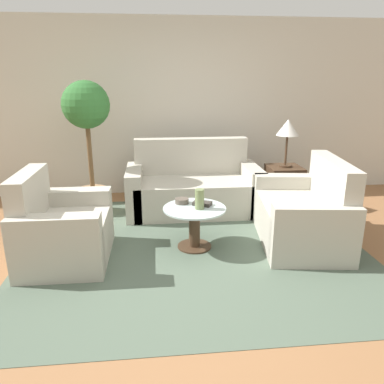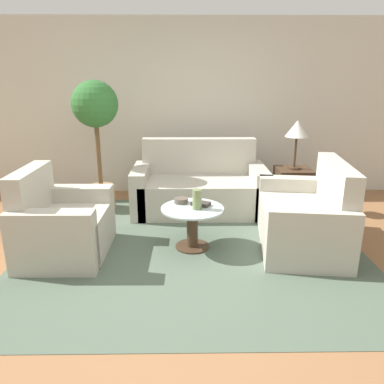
{
  "view_description": "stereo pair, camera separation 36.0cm",
  "coord_description": "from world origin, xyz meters",
  "px_view_note": "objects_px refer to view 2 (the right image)",
  "views": [
    {
      "loc": [
        -0.29,
        -3.09,
        1.79
      ],
      "look_at": [
        0.12,
        0.83,
        0.55
      ],
      "focal_mm": 35.0,
      "sensor_mm": 36.0,
      "label": 1
    },
    {
      "loc": [
        0.06,
        -3.12,
        1.79
      ],
      "look_at": [
        0.12,
        0.83,
        0.55
      ],
      "focal_mm": 35.0,
      "sensor_mm": 36.0,
      "label": 2
    }
  ],
  "objects_px": {
    "loveseat": "(308,220)",
    "book_stack": "(201,204)",
    "sofa_main": "(199,188)",
    "potted_plant": "(96,121)",
    "vase": "(197,199)",
    "table_lamp": "(297,131)",
    "armchair": "(60,227)",
    "bowl": "(181,201)",
    "coffee_table": "(192,222)"
  },
  "relations": [
    {
      "from": "book_stack",
      "to": "bowl",
      "type": "bearing_deg",
      "value": -174.02
    },
    {
      "from": "armchair",
      "to": "coffee_table",
      "type": "relative_size",
      "value": 1.51
    },
    {
      "from": "potted_plant",
      "to": "vase",
      "type": "distance_m",
      "value": 1.92
    },
    {
      "from": "table_lamp",
      "to": "armchair",
      "type": "bearing_deg",
      "value": -154.65
    },
    {
      "from": "potted_plant",
      "to": "vase",
      "type": "bearing_deg",
      "value": -44.81
    },
    {
      "from": "loveseat",
      "to": "coffee_table",
      "type": "bearing_deg",
      "value": -81.34
    },
    {
      "from": "potted_plant",
      "to": "bowl",
      "type": "xyz_separation_m",
      "value": [
        1.12,
        -1.08,
        -0.73
      ]
    },
    {
      "from": "loveseat",
      "to": "book_stack",
      "type": "relative_size",
      "value": 6.41
    },
    {
      "from": "armchair",
      "to": "loveseat",
      "type": "height_order",
      "value": "loveseat"
    },
    {
      "from": "coffee_table",
      "to": "book_stack",
      "type": "relative_size",
      "value": 2.98
    },
    {
      "from": "armchair",
      "to": "potted_plant",
      "type": "distance_m",
      "value": 1.65
    },
    {
      "from": "sofa_main",
      "to": "armchair",
      "type": "xyz_separation_m",
      "value": [
        -1.48,
        -1.34,
        -0.0
      ]
    },
    {
      "from": "armchair",
      "to": "bowl",
      "type": "distance_m",
      "value": 1.29
    },
    {
      "from": "loveseat",
      "to": "book_stack",
      "type": "distance_m",
      "value": 1.17
    },
    {
      "from": "table_lamp",
      "to": "vase",
      "type": "xyz_separation_m",
      "value": [
        -1.33,
        -1.21,
        -0.53
      ]
    },
    {
      "from": "bowl",
      "to": "book_stack",
      "type": "xyz_separation_m",
      "value": [
        0.21,
        -0.08,
        -0.01
      ]
    },
    {
      "from": "potted_plant",
      "to": "armchair",
      "type": "bearing_deg",
      "value": -95.31
    },
    {
      "from": "armchair",
      "to": "vase",
      "type": "distance_m",
      "value": 1.44
    },
    {
      "from": "coffee_table",
      "to": "bowl",
      "type": "distance_m",
      "value": 0.27
    },
    {
      "from": "armchair",
      "to": "sofa_main",
      "type": "bearing_deg",
      "value": -47.26
    },
    {
      "from": "sofa_main",
      "to": "book_stack",
      "type": "relative_size",
      "value": 7.95
    },
    {
      "from": "table_lamp",
      "to": "potted_plant",
      "type": "height_order",
      "value": "potted_plant"
    },
    {
      "from": "table_lamp",
      "to": "vase",
      "type": "relative_size",
      "value": 3.06
    },
    {
      "from": "potted_plant",
      "to": "vase",
      "type": "height_order",
      "value": "potted_plant"
    },
    {
      "from": "coffee_table",
      "to": "sofa_main",
      "type": "bearing_deg",
      "value": 84.64
    },
    {
      "from": "coffee_table",
      "to": "book_stack",
      "type": "distance_m",
      "value": 0.22
    },
    {
      "from": "book_stack",
      "to": "sofa_main",
      "type": "bearing_deg",
      "value": 116.66
    },
    {
      "from": "table_lamp",
      "to": "potted_plant",
      "type": "bearing_deg",
      "value": 178.51
    },
    {
      "from": "vase",
      "to": "armchair",
      "type": "bearing_deg",
      "value": -176.21
    },
    {
      "from": "loveseat",
      "to": "coffee_table",
      "type": "relative_size",
      "value": 2.15
    },
    {
      "from": "armchair",
      "to": "bowl",
      "type": "relative_size",
      "value": 6.81
    },
    {
      "from": "coffee_table",
      "to": "bowl",
      "type": "height_order",
      "value": "bowl"
    },
    {
      "from": "armchair",
      "to": "book_stack",
      "type": "distance_m",
      "value": 1.48
    },
    {
      "from": "armchair",
      "to": "potted_plant",
      "type": "xyz_separation_m",
      "value": [
        0.13,
        1.37,
        0.91
      ]
    },
    {
      "from": "loveseat",
      "to": "book_stack",
      "type": "bearing_deg",
      "value": -84.75
    },
    {
      "from": "loveseat",
      "to": "table_lamp",
      "type": "relative_size",
      "value": 2.22
    },
    {
      "from": "armchair",
      "to": "potted_plant",
      "type": "relative_size",
      "value": 0.58
    },
    {
      "from": "sofa_main",
      "to": "coffee_table",
      "type": "xyz_separation_m",
      "value": [
        -0.11,
        -1.21,
        -0.01
      ]
    },
    {
      "from": "book_stack",
      "to": "coffee_table",
      "type": "bearing_deg",
      "value": -114.38
    },
    {
      "from": "vase",
      "to": "bowl",
      "type": "xyz_separation_m",
      "value": [
        -0.17,
        0.19,
        -0.08
      ]
    },
    {
      "from": "armchair",
      "to": "book_stack",
      "type": "height_order",
      "value": "armchair"
    },
    {
      "from": "potted_plant",
      "to": "bowl",
      "type": "bearing_deg",
      "value": -44.07
    },
    {
      "from": "sofa_main",
      "to": "book_stack",
      "type": "height_order",
      "value": "sofa_main"
    },
    {
      "from": "armchair",
      "to": "bowl",
      "type": "height_order",
      "value": "armchair"
    },
    {
      "from": "table_lamp",
      "to": "bowl",
      "type": "bearing_deg",
      "value": -145.95
    },
    {
      "from": "armchair",
      "to": "book_stack",
      "type": "relative_size",
      "value": 4.51
    },
    {
      "from": "potted_plant",
      "to": "book_stack",
      "type": "relative_size",
      "value": 7.76
    },
    {
      "from": "vase",
      "to": "loveseat",
      "type": "bearing_deg",
      "value": 3.46
    },
    {
      "from": "coffee_table",
      "to": "potted_plant",
      "type": "height_order",
      "value": "potted_plant"
    },
    {
      "from": "sofa_main",
      "to": "vase",
      "type": "height_order",
      "value": "sofa_main"
    }
  ]
}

